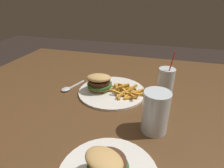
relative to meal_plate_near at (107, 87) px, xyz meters
name	(u,v)px	position (x,y,z in m)	size (l,w,h in m)	color
dining_table	(114,130)	(-0.07, 0.15, -0.11)	(1.62, 1.41, 0.78)	brown
meal_plate_near	(107,87)	(0.00, 0.00, 0.00)	(0.32, 0.31, 0.10)	white
beer_glass	(155,113)	(-0.23, 0.21, 0.04)	(0.09, 0.09, 0.15)	silver
juice_glass	(166,83)	(-0.26, -0.06, 0.03)	(0.07, 0.07, 0.21)	silver
spoon	(67,89)	(0.19, 0.03, -0.02)	(0.07, 0.15, 0.01)	silver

